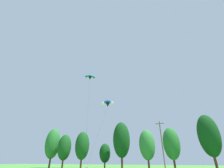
{
  "coord_description": "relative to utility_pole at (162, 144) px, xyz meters",
  "views": [
    {
      "loc": [
        11.3,
        -2.25,
        2.48
      ],
      "look_at": [
        2.68,
        21.79,
        14.98
      ],
      "focal_mm": 25.2,
      "sensor_mm": 36.0,
      "label": 1
    }
  ],
  "objects": [
    {
      "name": "treeline_tree_a",
      "position": [
        -42.39,
        11.56,
        2.53
      ],
      "size": [
        5.68,
        5.68,
        14.36
      ],
      "color": "#472D19",
      "rests_on": "ground_plane"
    },
    {
      "name": "treeline_tree_b",
      "position": [
        -36.29,
        11.1,
        0.91
      ],
      "size": [
        4.96,
        4.96,
        11.69
      ],
      "color": "#472D19",
      "rests_on": "ground_plane"
    },
    {
      "name": "treeline_tree_c",
      "position": [
        -29.3,
        12.19,
        1.44
      ],
      "size": [
        5.19,
        5.19,
        12.56
      ],
      "color": "#472D19",
      "rests_on": "ground_plane"
    },
    {
      "name": "treeline_tree_d",
      "position": [
        -21.4,
        15.31,
        -1.13
      ],
      "size": [
        4.04,
        4.04,
        8.31
      ],
      "color": "#472D19",
      "rests_on": "ground_plane"
    },
    {
      "name": "treeline_tree_e",
      "position": [
        -14.28,
        13.05,
        3.08
      ],
      "size": [
        5.92,
        5.92,
        15.26
      ],
      "color": "#472D19",
      "rests_on": "ground_plane"
    },
    {
      "name": "treeline_tree_f",
      "position": [
        -5.31,
        11.5,
        0.99
      ],
      "size": [
        4.99,
        4.99,
        11.82
      ],
      "color": "#472D19",
      "rests_on": "ground_plane"
    },
    {
      "name": "treeline_tree_g",
      "position": [
        2.14,
        12.62,
        1.25
      ],
      "size": [
        5.11,
        5.11,
        12.25
      ],
      "color": "#472D19",
      "rests_on": "ground_plane"
    },
    {
      "name": "treeline_tree_h",
      "position": [
        12.82,
        11.81,
        3.09
      ],
      "size": [
        5.93,
        5.93,
        15.29
      ],
      "color": "#472D19",
      "rests_on": "ground_plane"
    },
    {
      "name": "utility_pole",
      "position": [
        0.0,
        0.0,
        0.0
      ],
      "size": [
        2.2,
        0.26,
        11.78
      ],
      "color": "brown",
      "rests_on": "ground_plane"
    },
    {
      "name": "parafoil_kite_high_teal",
      "position": [
        -18.12,
        -5.86,
        19.17
      ],
      "size": [
        7.42,
        11.81,
        24.42
      ],
      "color": "teal"
    },
    {
      "name": "parafoil_kite_mid_blue_white",
      "position": [
        -12.81,
        -4.53,
        10.58
      ],
      "size": [
        6.45,
        19.74,
        16.5
      ],
      "color": "blue"
    }
  ]
}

